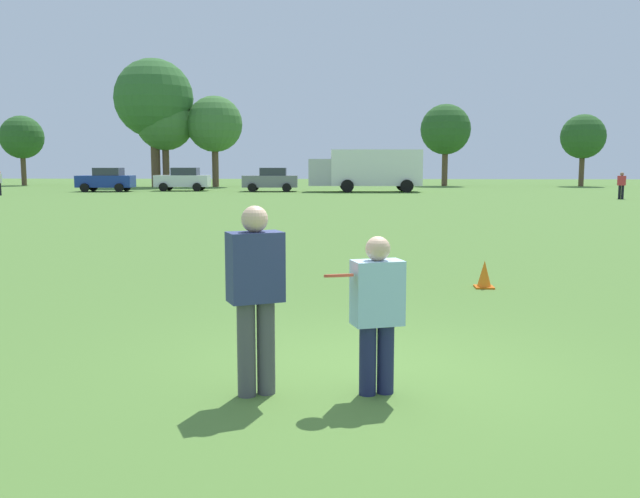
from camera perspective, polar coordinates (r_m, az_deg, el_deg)
ground_plane at (r=7.21m, az=3.66°, el=-10.13°), size 176.02×176.02×0.00m
player_thrower at (r=6.25m, az=-5.45°, el=-3.41°), size 0.57×0.47×1.77m
player_defender at (r=6.30m, az=4.83°, el=-4.90°), size 0.52×0.40×1.49m
frisbee at (r=6.08m, az=1.58°, el=-2.24°), size 0.27×0.27×0.08m
traffic_cone at (r=12.09m, az=13.66°, el=-2.12°), size 0.32×0.32×0.48m
parked_car_near_left at (r=54.73m, az=-17.54°, el=5.60°), size 4.29×2.39×1.82m
parked_car_mid_left at (r=54.67m, az=-11.44°, el=5.79°), size 4.29×2.39×1.82m
parked_car_center at (r=52.49m, az=-4.15°, el=5.86°), size 4.29×2.39×1.82m
box_truck at (r=51.92m, az=4.02°, el=6.76°), size 8.62×3.30×3.18m
bystander_sideline_watcher at (r=45.16m, az=24.03°, el=5.03°), size 0.51×0.47×1.63m
tree_west_oak at (r=73.27m, az=-23.80°, el=8.58°), size 4.18×4.18×6.80m
tree_west_maple at (r=64.98m, az=-13.81°, el=12.17°), size 7.15×7.15×11.62m
tree_center_elm at (r=64.65m, az=-12.93°, el=10.41°), size 5.33×5.33×8.67m
tree_east_birch at (r=63.83m, az=-8.86°, el=10.32°), size 5.10×5.10×8.30m
tree_east_oak at (r=66.68m, az=10.52°, el=9.84°), size 4.78×4.78×7.77m
tree_far_east_pine at (r=69.12m, az=21.27°, el=8.79°), size 4.15×4.15×6.74m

